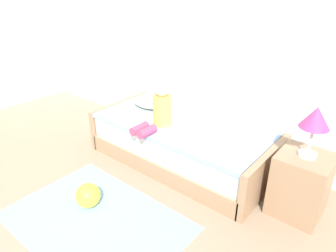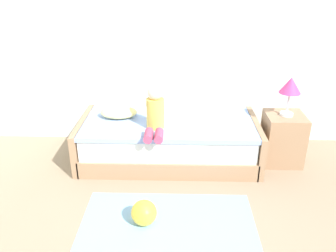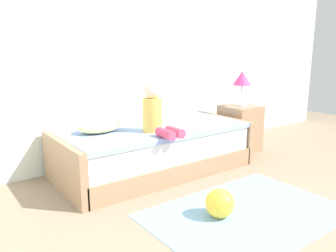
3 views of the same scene
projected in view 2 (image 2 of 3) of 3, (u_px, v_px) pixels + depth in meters
The scene contains 8 objects.
wall_rear at pixel (192, 30), 4.25m from camera, with size 7.20×0.10×2.90m, color silver.
bed at pixel (169, 140), 4.21m from camera, with size 2.11×1.00×0.50m.
nightstand at pixel (283, 138), 4.14m from camera, with size 0.44×0.44×0.60m, color #997556.
table_lamp at pixel (290, 87), 3.87m from camera, with size 0.24×0.24×0.45m.
child_figure at pixel (155, 112), 3.82m from camera, with size 0.20×0.51×0.50m.
pillow at pixel (119, 112), 4.19m from camera, with size 0.44×0.30×0.13m, color #F2E58C.
toy_ball at pixel (144, 213), 3.18m from camera, with size 0.24×0.24×0.24m, color yellow.
area_rug at pixel (168, 230), 3.13m from camera, with size 1.60×1.10×0.01m, color #7AA8CC.
Camera 2 is at (-0.17, -1.75, 2.16)m, focal length 37.44 mm.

